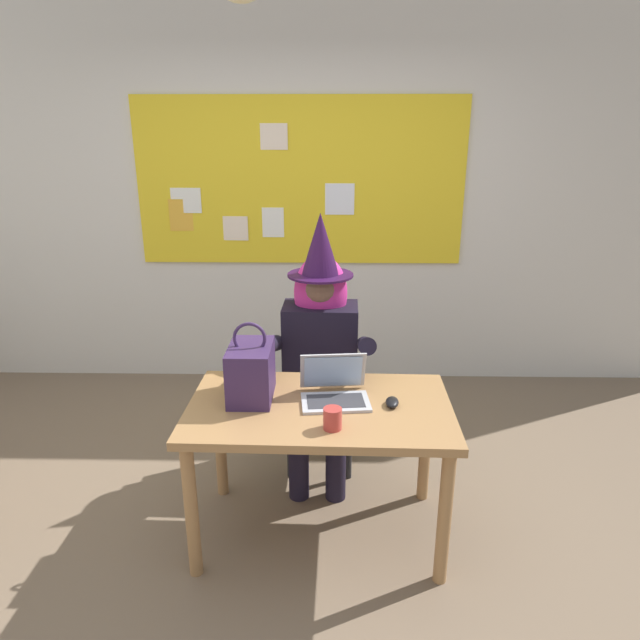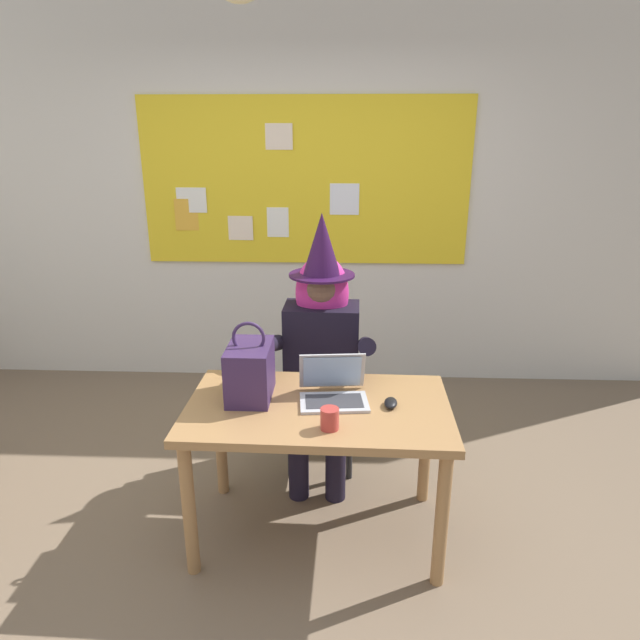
# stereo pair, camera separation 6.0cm
# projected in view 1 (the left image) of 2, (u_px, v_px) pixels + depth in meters

# --- Properties ---
(ground_plane) EXTENTS (24.00, 24.00, 0.00)m
(ground_plane) POSITION_uv_depth(u_px,v_px,m) (283.00, 535.00, 2.81)
(ground_plane) COLOR #75604C
(wall_back_bulletin) EXTENTS (6.37, 2.11, 2.87)m
(wall_back_bulletin) POSITION_uv_depth(u_px,v_px,m) (301.00, 196.00, 4.19)
(wall_back_bulletin) COLOR silver
(wall_back_bulletin) RESTS_ON ground
(desk_main) EXTENTS (1.24, 0.75, 0.71)m
(desk_main) POSITION_uv_depth(u_px,v_px,m) (320.00, 423.00, 2.64)
(desk_main) COLOR #A37547
(desk_main) RESTS_ON ground
(chair_at_desk) EXTENTS (0.43, 0.43, 0.92)m
(chair_at_desk) POSITION_uv_depth(u_px,v_px,m) (321.00, 377.00, 3.35)
(chair_at_desk) COLOR black
(chair_at_desk) RESTS_ON ground
(person_costumed) EXTENTS (0.60, 0.65, 1.50)m
(person_costumed) POSITION_uv_depth(u_px,v_px,m) (320.00, 338.00, 3.14)
(person_costumed) COLOR black
(person_costumed) RESTS_ON ground
(laptop) EXTENTS (0.34, 0.30, 0.21)m
(laptop) POSITION_uv_depth(u_px,v_px,m) (335.00, 390.00, 2.65)
(laptop) COLOR #B7B7BC
(laptop) RESTS_ON desk_main
(computer_mouse) EXTENTS (0.07, 0.11, 0.03)m
(computer_mouse) POSITION_uv_depth(u_px,v_px,m) (392.00, 402.00, 2.59)
(computer_mouse) COLOR black
(computer_mouse) RESTS_ON desk_main
(handbag) EXTENTS (0.20, 0.30, 0.38)m
(handbag) POSITION_uv_depth(u_px,v_px,m) (251.00, 371.00, 2.64)
(handbag) COLOR #38234C
(handbag) RESTS_ON desk_main
(coffee_mug) EXTENTS (0.08, 0.08, 0.09)m
(coffee_mug) POSITION_uv_depth(u_px,v_px,m) (333.00, 419.00, 2.39)
(coffee_mug) COLOR #B23833
(coffee_mug) RESTS_ON desk_main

